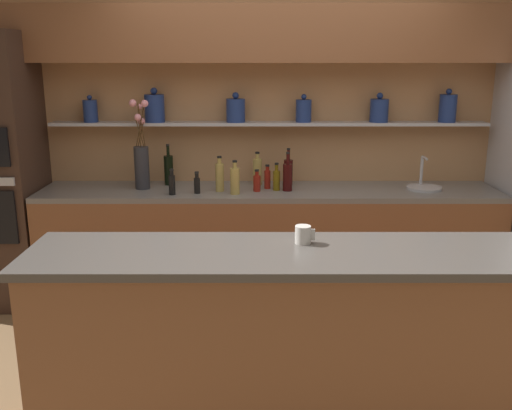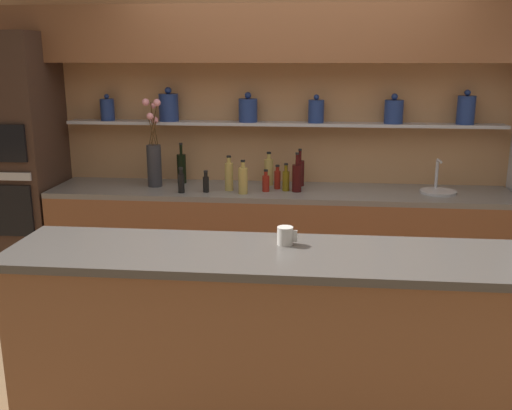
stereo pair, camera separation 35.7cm
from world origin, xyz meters
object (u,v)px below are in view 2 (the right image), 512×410
bottle_sauce_1 (181,182)px  bottle_sauce_10 (266,183)px  flower_vase (154,157)px  bottle_wine_8 (300,172)px  bottle_wine_5 (297,177)px  bottle_spirit_4 (229,176)px  sink_fixture (438,190)px  bottle_spirit_2 (269,171)px  bottle_sauce_3 (206,183)px  coffee_mug (285,236)px  oven_tower (13,168)px  bottle_wine_6 (182,168)px  bottle_sauce_9 (277,179)px  bottle_oil_7 (286,180)px  bottle_spirit_0 (243,180)px

bottle_sauce_1 → bottle_sauce_10: (0.64, 0.11, -0.01)m
flower_vase → bottle_wine_8: bearing=6.5°
bottle_wine_5 → bottle_spirit_4: bearing=-178.4°
sink_fixture → bottle_spirit_4: (-1.59, -0.08, 0.09)m
bottle_spirit_2 → bottle_sauce_3: bottle_spirit_2 is taller
bottle_spirit_2 → coffee_mug: bottle_spirit_2 is taller
bottle_sauce_10 → bottle_sauce_3: bearing=-171.4°
bottle_sauce_10 → oven_tower: bearing=178.1°
flower_vase → bottle_spirit_2: flower_vase is taller
oven_tower → coffee_mug: 2.82m
bottle_wine_5 → bottle_wine_8: (0.02, 0.21, -0.00)m
bottle_sauce_3 → bottle_wine_5: (0.69, 0.09, 0.04)m
bottle_wine_6 → bottle_sauce_10: bearing=-18.4°
coffee_mug → bottle_sauce_9: bearing=95.0°
sink_fixture → bottle_spirit_2: (-1.30, 0.15, 0.09)m
bottle_spirit_4 → bottle_spirit_2: bearing=38.3°
bottle_sauce_1 → bottle_oil_7: bottle_oil_7 is taller
bottle_wine_5 → bottle_wine_6: bearing=167.0°
bottle_sauce_3 → bottle_sauce_1: bearing=-167.3°
bottle_spirit_0 → bottle_sauce_9: (0.25, 0.19, -0.02)m
bottle_wine_5 → bottle_oil_7: bearing=169.1°
bottle_wine_6 → bottle_sauce_10: 0.75m
flower_vase → bottle_spirit_0: size_ratio=2.70×
bottle_spirit_2 → bottle_sauce_3: size_ratio=1.61×
bottle_oil_7 → bottle_wine_8: bearing=62.1°
oven_tower → bottle_sauce_10: 2.07m
flower_vase → bottle_spirit_4: size_ratio=2.54×
bottle_oil_7 → bottle_wine_5: bearing=-10.9°
bottle_oil_7 → bottle_wine_8: 0.22m
oven_tower → bottle_oil_7: 2.22m
bottle_spirit_4 → bottle_wine_8: bearing=22.4°
bottle_spirit_0 → bottle_wine_6: (-0.55, 0.33, 0.02)m
bottle_spirit_2 → bottle_oil_7: size_ratio=1.24×
oven_tower → bottle_wine_8: size_ratio=7.06×
flower_vase → bottle_sauce_9: size_ratio=3.64×
bottle_wine_5 → bottle_spirit_0: bearing=-164.6°
bottle_wine_6 → coffee_mug: bearing=-62.6°
bottle_sauce_3 → bottle_spirit_4: (0.17, 0.07, 0.04)m
flower_vase → sink_fixture: bearing=-0.4°
bottle_wine_5 → bottle_oil_7: bottle_wine_5 is taller
bottle_wine_6 → bottle_sauce_10: bottle_wine_6 is taller
oven_tower → bottle_wine_5: (2.30, -0.05, -0.02)m
oven_tower → bottle_sauce_1: 1.44m
sink_fixture → bottle_spirit_0: (-1.47, -0.17, 0.08)m
bottle_sauce_1 → bottle_sauce_3: (0.18, 0.04, -0.01)m
flower_vase → bottle_spirit_0: bearing=-14.3°
flower_vase → bottle_spirit_4: flower_vase is taller
bottle_wine_8 → bottle_oil_7: bearing=-117.9°
bottle_spirit_2 → bottle_wine_5: bearing=-42.6°
oven_tower → bottle_sauce_3: (1.61, -0.14, -0.06)m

